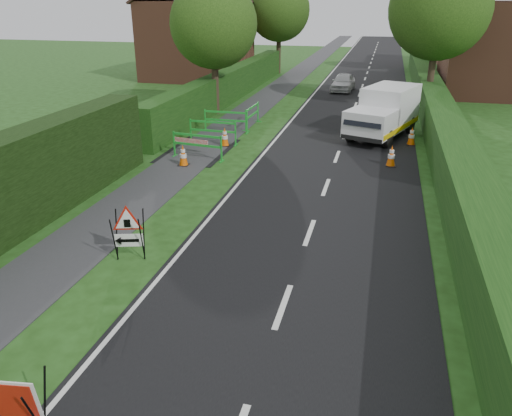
{
  "coord_description": "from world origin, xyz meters",
  "views": [
    {
      "loc": [
        4.06,
        -7.26,
        5.67
      ],
      "look_at": [
        1.3,
        3.53,
        0.98
      ],
      "focal_mm": 35.0,
      "sensor_mm": 36.0,
      "label": 1
    }
  ],
  "objects_px": {
    "hatchback_car": "(343,82)",
    "red_rect_sign": "(2,401)",
    "triangle_sign": "(126,229)",
    "works_van": "(385,111)"
  },
  "relations": [
    {
      "from": "triangle_sign",
      "to": "works_van",
      "type": "height_order",
      "value": "works_van"
    },
    {
      "from": "works_van",
      "to": "hatchback_car",
      "type": "height_order",
      "value": "works_van"
    },
    {
      "from": "hatchback_car",
      "to": "red_rect_sign",
      "type": "bearing_deg",
      "value": -90.8
    },
    {
      "from": "triangle_sign",
      "to": "hatchback_car",
      "type": "xyz_separation_m",
      "value": [
        2.7,
        24.72,
        -0.24
      ]
    },
    {
      "from": "red_rect_sign",
      "to": "hatchback_car",
      "type": "xyz_separation_m",
      "value": [
        2.0,
        29.69,
        0.05
      ]
    },
    {
      "from": "works_van",
      "to": "triangle_sign",
      "type": "bearing_deg",
      "value": -93.38
    },
    {
      "from": "triangle_sign",
      "to": "works_van",
      "type": "relative_size",
      "value": 0.23
    },
    {
      "from": "red_rect_sign",
      "to": "works_van",
      "type": "xyz_separation_m",
      "value": [
        4.8,
        18.14,
        0.6
      ]
    },
    {
      "from": "triangle_sign",
      "to": "red_rect_sign",
      "type": "bearing_deg",
      "value": -98.84
    },
    {
      "from": "triangle_sign",
      "to": "works_van",
      "type": "xyz_separation_m",
      "value": [
        5.5,
        13.17,
        0.32
      ]
    }
  ]
}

